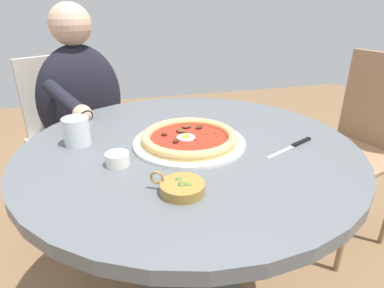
% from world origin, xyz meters
% --- Properties ---
extents(dining_table, '(1.01, 1.01, 0.71)m').
position_xyz_m(dining_table, '(0.00, 0.00, 0.60)').
color(dining_table, '#565B60').
rests_on(dining_table, ground).
extents(pizza_on_plate, '(0.34, 0.34, 0.04)m').
position_xyz_m(pizza_on_plate, '(0.00, -0.00, 0.73)').
color(pizza_on_plate, white).
rests_on(pizza_on_plate, dining_table).
extents(water_glass, '(0.08, 0.08, 0.08)m').
position_xyz_m(water_glass, '(0.32, -0.09, 0.75)').
color(water_glass, silver).
rests_on(water_glass, dining_table).
extents(steak_knife, '(0.19, 0.09, 0.01)m').
position_xyz_m(steak_knife, '(-0.31, 0.10, 0.72)').
color(steak_knife, silver).
rests_on(steak_knife, dining_table).
extents(ramekin_capers, '(0.06, 0.06, 0.03)m').
position_xyz_m(ramekin_capers, '(0.22, 0.08, 0.73)').
color(ramekin_capers, white).
rests_on(ramekin_capers, dining_table).
extents(olive_pan, '(0.12, 0.10, 0.05)m').
position_xyz_m(olive_pan, '(0.09, 0.26, 0.73)').
color(olive_pan, olive).
rests_on(olive_pan, dining_table).
extents(diner_person, '(0.45, 0.58, 1.11)m').
position_xyz_m(diner_person, '(0.34, -0.65, 0.50)').
color(diner_person, '#282833').
rests_on(diner_person, ground).
extents(cafe_chair_diner, '(0.57, 0.57, 0.86)m').
position_xyz_m(cafe_chair_diner, '(0.40, -0.78, 0.53)').
color(cafe_chair_diner, beige).
rests_on(cafe_chair_diner, ground).
extents(cafe_chair_spare_near, '(0.47, 0.47, 0.90)m').
position_xyz_m(cafe_chair_spare_near, '(-0.89, -0.25, 0.54)').
color(cafe_chair_spare_near, '#957050').
rests_on(cafe_chair_spare_near, ground).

